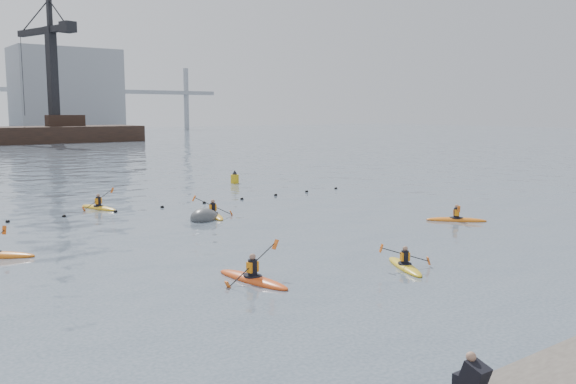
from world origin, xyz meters
The scene contains 9 objects.
ground centered at (0.00, 0.00, 0.00)m, with size 400.00×400.00×0.00m, color #394953.
float_line centered at (-0.50, 22.53, 0.03)m, with size 33.24×0.73×0.24m.
kayaker_0 centered at (-3.70, 4.93, 0.11)m, with size 2.51×3.64×1.48m.
kayaker_1 centered at (2.07, 2.91, 0.09)m, with size 1.95×3.03×1.10m.
kayaker_3 centered at (2.02, 17.67, 0.11)m, with size 2.40×3.55×1.41m.
kayaker_4 centered at (12.04, 8.17, 0.10)m, with size 2.75×2.85×1.14m.
kayaker_5 centered at (-2.34, 24.34, 0.10)m, with size 2.29×3.40×1.35m.
mooring_buoy centered at (1.18, 17.12, 0.00)m, with size 2.48×1.47×1.24m, color #404346.
nav_buoy centered at (11.68, 30.74, 0.38)m, with size 0.69×0.69×1.26m.
Camera 1 is at (-15.48, -12.83, 6.07)m, focal length 38.00 mm.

